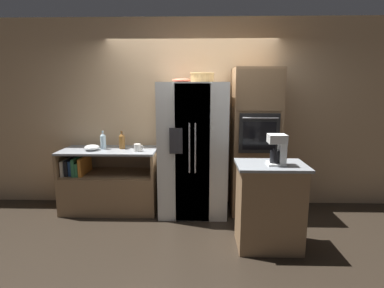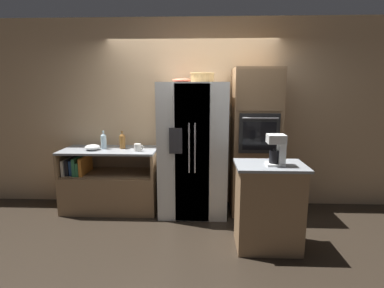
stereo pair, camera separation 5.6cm
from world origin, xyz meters
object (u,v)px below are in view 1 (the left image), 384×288
wicker_basket (202,77)px  bottle_short (103,141)px  mug (138,148)px  mixing_bowl (92,148)px  bottle_tall (122,141)px  coffee_maker (279,148)px  refrigerator (193,149)px  wall_oven (254,142)px  fruit_bowl (181,80)px

wicker_basket → bottle_short: wicker_basket is taller
wicker_basket → mug: 1.33m
mug → mixing_bowl: size_ratio=0.62×
bottle_tall → mug: bearing=-32.5°
bottle_short → mug: size_ratio=2.01×
mixing_bowl → wicker_basket: bearing=1.0°
bottle_short → mug: (0.53, -0.14, -0.07)m
mug → coffee_maker: size_ratio=0.40×
mug → wicker_basket: bearing=4.5°
refrigerator → wicker_basket: size_ratio=5.64×
wall_oven → mixing_bowl: 2.33m
refrigerator → wall_oven: (0.88, 0.07, 0.10)m
refrigerator → fruit_bowl: 0.98m
bottle_tall → mug: bottle_tall is taller
wall_oven → bottle_tall: size_ratio=7.98×
fruit_bowl → mixing_bowl: bearing=-175.6°
mug → coffee_maker: 1.97m
wicker_basket → bottle_tall: bearing=175.3°
wall_oven → fruit_bowl: (-1.04, 0.01, 0.86)m
refrigerator → wicker_basket: wicker_basket is taller
refrigerator → fruit_bowl: size_ratio=7.20×
refrigerator → mug: refrigerator is taller
bottle_tall → bottle_short: (-0.27, -0.03, 0.00)m
refrigerator → coffee_maker: (0.94, -0.99, 0.22)m
coffee_maker → bottle_tall: bearing=151.0°
refrigerator → coffee_maker: 1.39m
wall_oven → mixing_bowl: bearing=-177.8°
wicker_basket → bottle_tall: size_ratio=1.28×
mixing_bowl → fruit_bowl: bearing=4.4°
mug → mixing_bowl: bearing=176.2°
bottle_tall → bottle_short: bearing=-173.8°
wall_oven → coffee_maker: bearing=-86.6°
fruit_bowl → wall_oven: bearing=-0.7°
fruit_bowl → mixing_bowl: (-1.28, -0.10, -0.94)m
refrigerator → mixing_bowl: bearing=-179.3°
bottle_tall → coffee_maker: coffee_maker is taller
wall_oven → coffee_maker: (0.06, -1.06, 0.12)m
bottle_short → fruit_bowl: bearing=0.3°
wicker_basket → fruit_bowl: size_ratio=1.28×
wall_oven → wicker_basket: bearing=-175.5°
bottle_tall → coffee_maker: bearing=-29.0°
mug → bottle_tall: bearing=147.5°
refrigerator → mixing_bowl: 1.45m
fruit_bowl → coffee_maker: bearing=-44.2°
fruit_bowl → mug: 1.12m
mixing_bowl → mug: bearing=-3.8°
wall_oven → wicker_basket: 1.18m
wall_oven → mug: 1.67m
refrigerator → wall_oven: size_ratio=0.91×
wicker_basket → mixing_bowl: bearing=-179.0°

